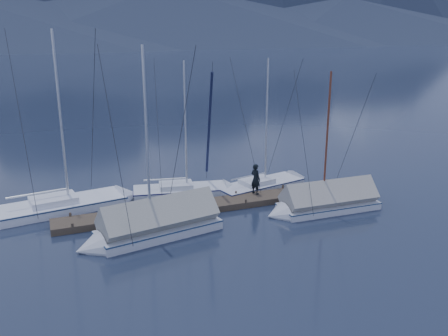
{
  "coord_description": "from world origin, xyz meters",
  "views": [
    {
      "loc": [
        -8.8,
        -20.66,
        9.43
      ],
      "look_at": [
        0.0,
        2.0,
        2.2
      ],
      "focal_mm": 38.0,
      "sensor_mm": 36.0,
      "label": 1
    }
  ],
  "objects": [
    {
      "name": "mooring_posts",
      "position": [
        -0.5,
        2.0,
        0.35
      ],
      "size": [
        15.12,
        1.52,
        0.35
      ],
      "color": "#382D23",
      "rests_on": "ground"
    },
    {
      "name": "ground",
      "position": [
        0.0,
        0.0,
        0.0
      ],
      "size": [
        1000.0,
        1000.0,
        0.0
      ],
      "primitive_type": "plane",
      "color": "black",
      "rests_on": "ground"
    },
    {
      "name": "sailboat_open_left",
      "position": [
        -7.4,
        4.77,
        0.18
      ],
      "size": [
        8.06,
        3.64,
        10.32
      ],
      "color": "silver",
      "rests_on": "ground"
    },
    {
      "name": "sailboat_open_mid",
      "position": [
        -0.83,
        4.7,
        0.15
      ],
      "size": [
        6.63,
        3.08,
        8.48
      ],
      "color": "silver",
      "rests_on": "ground"
    },
    {
      "name": "person",
      "position": [
        2.07,
        2.41,
        1.22
      ],
      "size": [
        0.64,
        0.76,
        1.76
      ],
      "primitive_type": "imported",
      "rotation": [
        0.0,
        0.0,
        1.98
      ],
      "color": "black",
      "rests_on": "dock"
    },
    {
      "name": "dock",
      "position": [
        0.0,
        2.0,
        0.11
      ],
      "size": [
        18.0,
        1.5,
        0.54
      ],
      "color": "#382D23",
      "rests_on": "ground"
    },
    {
      "name": "sailboat_open_right",
      "position": [
        3.93,
        4.14,
        0.15
      ],
      "size": [
        6.7,
        3.27,
        8.54
      ],
      "color": "silver",
      "rests_on": "ground"
    },
    {
      "name": "sailboat_covered_far",
      "position": [
        -4.73,
        -0.42,
        0.47
      ],
      "size": [
        7.12,
        3.35,
        9.62
      ],
      "color": "silver",
      "rests_on": "ground"
    },
    {
      "name": "sailboat_covered_near",
      "position": [
        4.58,
        -0.47,
        0.41
      ],
      "size": [
        6.34,
        2.72,
        8.18
      ],
      "color": "silver",
      "rests_on": "ground"
    }
  ]
}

